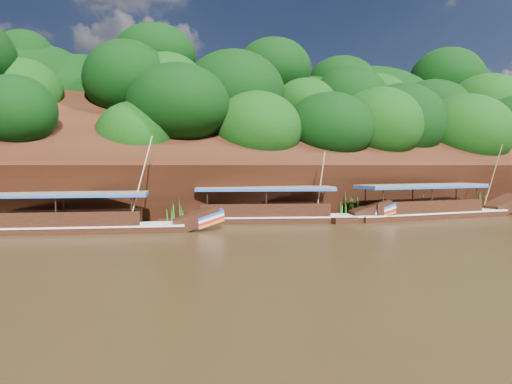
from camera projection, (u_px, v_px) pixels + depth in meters
ground at (333, 240)px, 24.87m from camera, size 160.00×160.00×0.00m
riverbank at (207, 185)px, 45.87m from camera, size 120.00×30.06×19.40m
boat_0 at (439, 210)px, 35.49m from camera, size 14.84×2.81×5.67m
boat_1 at (286, 214)px, 32.63m from camera, size 13.51×5.68×5.02m
boat_2 at (88, 223)px, 27.64m from camera, size 14.31×4.97×5.81m
reeds at (220, 208)px, 32.57m from camera, size 48.86×2.26×2.03m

